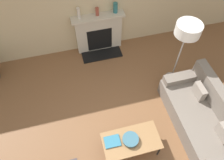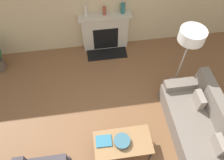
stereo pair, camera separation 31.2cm
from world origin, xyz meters
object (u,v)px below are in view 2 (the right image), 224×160
Objects in this scene: coffee_table at (123,143)px; bowl at (122,141)px; fireplace at (105,32)px; book at (104,141)px; mantel_vase_center_right at (123,8)px; mantel_vase_left at (86,11)px; mantel_vase_center_left at (104,11)px; couch at (200,127)px; floor_lamp at (191,39)px.

coffee_table is 0.08m from bowl.
fireplace reaches higher than coffee_table.
book is at bearing 169.11° from coffee_table.
coffee_table is at bearing -90.76° from fireplace.
bowl is 1.19× the size of mantel_vase_center_right.
coffee_table is 2.97m from mantel_vase_left.
mantel_vase_left is at bearing 97.80° from coffee_table.
mantel_vase_center_left reaches higher than fireplace.
coffee_table is at bearing -9.20° from book.
mantel_vase_left is at bearing 180.00° from mantel_vase_center_right.
book is at bearing -97.60° from mantel_vase_center_left.
couch reaches higher than bowl.
floor_lamp reaches higher than mantel_vase_left.
book is (-0.32, 0.06, -0.04)m from bowl.
mantel_vase_left reaches higher than mantel_vase_center_left.
mantel_vase_center_right reaches higher than fireplace.
floor_lamp is at bearing -37.64° from mantel_vase_left.
book is 2.98m from mantel_vase_center_right.
bowl is at bearing -91.10° from fireplace.
bowl is 2.96m from mantel_vase_center_right.
fireplace is 0.78m from mantel_vase_center_right.
couch is 1.55m from coffee_table.
fireplace reaches higher than couch.
couch is at bearing -68.38° from mantel_vase_center_right.
mantel_vase_center_left is (-1.50, 2.71, 0.83)m from couch.
floor_lamp is at bearing -177.41° from couch.
couch is at bearing 3.75° from book.
mantel_vase_left is (-1.93, 2.71, 0.87)m from couch.
couch is 7.30× the size of mantel_vase_left.
floor_lamp is at bearing -44.67° from fireplace.
mantel_vase_center_right is at bearing -0.00° from mantel_vase_left.
bowl reaches higher than book.
mantel_vase_center_right reaches higher than mantel_vase_center_left.
book is 1.48× the size of mantel_vase_center_left.
floor_lamp is (1.44, -1.43, 0.91)m from fireplace.
bowl is (-0.05, -2.82, -0.03)m from fireplace.
bowl is at bearing -82.53° from mantel_vase_left.
mantel_vase_center_left reaches higher than bowl.
fireplace is at bearing 88.90° from bowl.
floor_lamp is at bearing 43.00° from bowl.
bowl is 0.18× the size of floor_lamp.
mantel_vase_center_right is (0.85, -0.00, -0.02)m from mantel_vase_left.
book is at bearing -143.66° from floor_lamp.
floor_lamp is at bearing -54.81° from mantel_vase_center_right.
mantel_vase_left is (-0.39, 2.84, 0.78)m from coffee_table.
mantel_vase_center_left is at bearing 89.29° from coffee_table.
floor_lamp is 5.85× the size of mantel_vase_left.
bowl is at bearing 165.83° from coffee_table.
coffee_table is 0.64× the size of floor_lamp.
coffee_table is (-1.54, -0.13, 0.09)m from couch.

